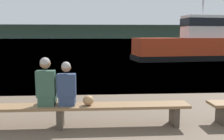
{
  "coord_description": "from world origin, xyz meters",
  "views": [
    {
      "loc": [
        0.91,
        -1.81,
        2.01
      ],
      "look_at": [
        1.44,
        6.52,
        0.85
      ],
      "focal_mm": 40.0,
      "sensor_mm": 36.0,
      "label": 1
    }
  ],
  "objects_px": {
    "shopping_bag": "(88,100)",
    "bench_main": "(60,110)",
    "person_right": "(67,87)",
    "person_left": "(46,84)",
    "tugboat_red": "(200,46)"
  },
  "relations": [
    {
      "from": "bench_main",
      "to": "tugboat_red",
      "type": "bearing_deg",
      "value": 57.59
    },
    {
      "from": "person_left",
      "to": "person_right",
      "type": "relative_size",
      "value": 1.1
    },
    {
      "from": "person_right",
      "to": "tugboat_red",
      "type": "distance_m",
      "value": 17.46
    },
    {
      "from": "shopping_bag",
      "to": "person_right",
      "type": "bearing_deg",
      "value": 174.83
    },
    {
      "from": "person_left",
      "to": "person_right",
      "type": "bearing_deg",
      "value": 0.55
    },
    {
      "from": "person_right",
      "to": "shopping_bag",
      "type": "xyz_separation_m",
      "value": [
        0.46,
        -0.04,
        -0.3
      ]
    },
    {
      "from": "person_right",
      "to": "shopping_bag",
      "type": "relative_size",
      "value": 4.09
    },
    {
      "from": "tugboat_red",
      "to": "shopping_bag",
      "type": "bearing_deg",
      "value": 142.87
    },
    {
      "from": "bench_main",
      "to": "person_right",
      "type": "relative_size",
      "value": 5.93
    },
    {
      "from": "shopping_bag",
      "to": "bench_main",
      "type": "bearing_deg",
      "value": 177.4
    },
    {
      "from": "bench_main",
      "to": "person_left",
      "type": "distance_m",
      "value": 0.63
    },
    {
      "from": "bench_main",
      "to": "person_right",
      "type": "bearing_deg",
      "value": 5.09
    },
    {
      "from": "person_right",
      "to": "shopping_bag",
      "type": "height_order",
      "value": "person_right"
    },
    {
      "from": "person_right",
      "to": "tugboat_red",
      "type": "height_order",
      "value": "tugboat_red"
    },
    {
      "from": "bench_main",
      "to": "shopping_bag",
      "type": "distance_m",
      "value": 0.65
    }
  ]
}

